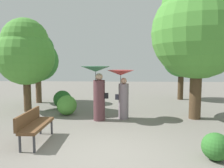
# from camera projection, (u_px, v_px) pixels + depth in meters

# --- Properties ---
(ground_plane) EXTENTS (40.00, 40.00, 0.00)m
(ground_plane) POSITION_uv_depth(u_px,v_px,m) (105.00, 155.00, 4.89)
(ground_plane) COLOR slate
(person_left) EXTENTS (1.07, 1.07, 1.99)m
(person_left) POSITION_uv_depth(u_px,v_px,m) (98.00, 86.00, 7.83)
(person_left) COLOR #563338
(person_left) RESTS_ON ground
(person_right) EXTENTS (1.02, 1.02, 1.84)m
(person_right) POSITION_uv_depth(u_px,v_px,m) (122.00, 87.00, 8.07)
(person_right) COLOR gray
(person_right) RESTS_ON ground
(park_bench) EXTENTS (0.52, 1.51, 0.83)m
(park_bench) POSITION_uv_depth(u_px,v_px,m) (34.00, 123.00, 5.68)
(park_bench) COLOR #38383D
(park_bench) RESTS_ON ground
(tree_near_left) EXTENTS (2.16, 2.16, 3.69)m
(tree_near_left) POSITION_uv_depth(u_px,v_px,m) (38.00, 57.00, 11.26)
(tree_near_left) COLOR brown
(tree_near_left) RESTS_ON ground
(tree_near_right) EXTENTS (2.12, 2.12, 3.85)m
(tree_near_right) POSITION_uv_depth(u_px,v_px,m) (182.00, 55.00, 12.26)
(tree_near_right) COLOR #42301E
(tree_near_right) RESTS_ON ground
(tree_mid_left) EXTENTS (2.46, 2.46, 4.01)m
(tree_mid_left) POSITION_uv_depth(u_px,v_px,m) (26.00, 52.00, 9.20)
(tree_mid_left) COLOR #4C3823
(tree_mid_left) RESTS_ON ground
(tree_mid_right) EXTENTS (3.39, 3.39, 5.42)m
(tree_mid_right) POSITION_uv_depth(u_px,v_px,m) (198.00, 25.00, 7.84)
(tree_mid_right) COLOR #4C3823
(tree_mid_right) RESTS_ON ground
(bush_path_left) EXTENTS (0.80, 0.80, 0.80)m
(bush_path_left) POSITION_uv_depth(u_px,v_px,m) (67.00, 105.00, 8.71)
(bush_path_left) COLOR #4C9338
(bush_path_left) RESTS_ON ground
(bush_path_right) EXTENTS (0.60, 0.60, 0.60)m
(bush_path_right) POSITION_uv_depth(u_px,v_px,m) (216.00, 147.00, 4.64)
(bush_path_right) COLOR #2D6B28
(bush_path_right) RESTS_ON ground
(bush_behind_bench) EXTENTS (0.83, 0.83, 0.83)m
(bush_behind_bench) POSITION_uv_depth(u_px,v_px,m) (62.00, 99.00, 10.02)
(bush_behind_bench) COLOR #235B23
(bush_behind_bench) RESTS_ON ground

